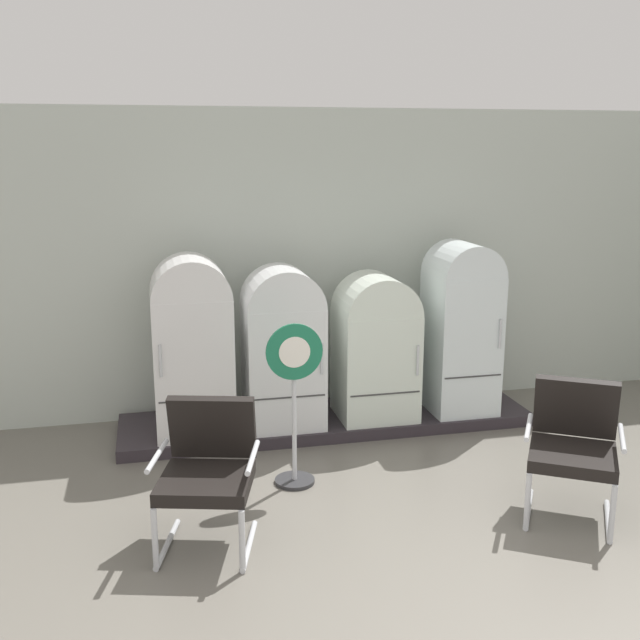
{
  "coord_description": "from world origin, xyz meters",
  "views": [
    {
      "loc": [
        -1.58,
        -3.52,
        2.63
      ],
      "look_at": [
        -0.13,
        2.75,
        1.11
      ],
      "focal_mm": 41.67,
      "sensor_mm": 36.0,
      "label": 1
    }
  ],
  "objects_px": {
    "refrigerator_3": "(461,322)",
    "armchair_left": "(208,465)",
    "refrigerator_1": "(283,343)",
    "refrigerator_0": "(192,340)",
    "armchair_right": "(573,441)",
    "sign_stand": "(294,409)",
    "refrigerator_2": "(375,344)"
  },
  "relations": [
    {
      "from": "refrigerator_0",
      "to": "refrigerator_2",
      "type": "xyz_separation_m",
      "value": [
        1.7,
        -0.01,
        -0.13
      ]
    },
    {
      "from": "armchair_left",
      "to": "sign_stand",
      "type": "xyz_separation_m",
      "value": [
        0.73,
        0.73,
        0.07
      ]
    },
    {
      "from": "refrigerator_0",
      "to": "armchair_left",
      "type": "distance_m",
      "value": 1.84
    },
    {
      "from": "refrigerator_3",
      "to": "armchair_left",
      "type": "distance_m",
      "value": 3.16
    },
    {
      "from": "refrigerator_3",
      "to": "sign_stand",
      "type": "distance_m",
      "value": 2.15
    },
    {
      "from": "refrigerator_2",
      "to": "armchair_right",
      "type": "relative_size",
      "value": 1.4
    },
    {
      "from": "refrigerator_0",
      "to": "refrigerator_2",
      "type": "distance_m",
      "value": 1.7
    },
    {
      "from": "refrigerator_1",
      "to": "sign_stand",
      "type": "relative_size",
      "value": 1.12
    },
    {
      "from": "refrigerator_2",
      "to": "sign_stand",
      "type": "distance_m",
      "value": 1.45
    },
    {
      "from": "sign_stand",
      "to": "refrigerator_2",
      "type": "bearing_deg",
      "value": 47.05
    },
    {
      "from": "refrigerator_3",
      "to": "sign_stand",
      "type": "height_order",
      "value": "refrigerator_3"
    },
    {
      "from": "armchair_left",
      "to": "armchair_right",
      "type": "xyz_separation_m",
      "value": [
        2.6,
        -0.18,
        0.0
      ]
    },
    {
      "from": "refrigerator_0",
      "to": "refrigerator_3",
      "type": "bearing_deg",
      "value": -0.36
    },
    {
      "from": "refrigerator_1",
      "to": "refrigerator_3",
      "type": "relative_size",
      "value": 0.9
    },
    {
      "from": "sign_stand",
      "to": "refrigerator_0",
      "type": "bearing_deg",
      "value": 123.77
    },
    {
      "from": "refrigerator_3",
      "to": "armchair_left",
      "type": "relative_size",
      "value": 1.68
    },
    {
      "from": "refrigerator_3",
      "to": "refrigerator_1",
      "type": "bearing_deg",
      "value": -179.24
    },
    {
      "from": "refrigerator_0",
      "to": "armchair_right",
      "type": "distance_m",
      "value": 3.28
    },
    {
      "from": "refrigerator_1",
      "to": "refrigerator_0",
      "type": "bearing_deg",
      "value": 177.24
    },
    {
      "from": "refrigerator_2",
      "to": "armchair_left",
      "type": "distance_m",
      "value": 2.49
    },
    {
      "from": "refrigerator_0",
      "to": "armchair_right",
      "type": "relative_size",
      "value": 1.62
    },
    {
      "from": "refrigerator_1",
      "to": "armchair_left",
      "type": "xyz_separation_m",
      "value": [
        -0.83,
        -1.76,
        -0.33
      ]
    },
    {
      "from": "refrigerator_2",
      "to": "armchair_right",
      "type": "bearing_deg",
      "value": -65.7
    },
    {
      "from": "refrigerator_1",
      "to": "armchair_left",
      "type": "distance_m",
      "value": 1.97
    },
    {
      "from": "armchair_right",
      "to": "sign_stand",
      "type": "relative_size",
      "value": 0.74
    },
    {
      "from": "refrigerator_1",
      "to": "refrigerator_2",
      "type": "distance_m",
      "value": 0.89
    },
    {
      "from": "refrigerator_2",
      "to": "armchair_left",
      "type": "xyz_separation_m",
      "value": [
        -1.71,
        -1.79,
        -0.27
      ]
    },
    {
      "from": "refrigerator_2",
      "to": "sign_stand",
      "type": "xyz_separation_m",
      "value": [
        -0.98,
        -1.05,
        -0.19
      ]
    },
    {
      "from": "refrigerator_0",
      "to": "refrigerator_3",
      "type": "distance_m",
      "value": 2.55
    },
    {
      "from": "armchair_right",
      "to": "sign_stand",
      "type": "xyz_separation_m",
      "value": [
        -1.87,
        0.91,
        0.07
      ]
    },
    {
      "from": "refrigerator_3",
      "to": "armchair_right",
      "type": "height_order",
      "value": "refrigerator_3"
    },
    {
      "from": "refrigerator_0",
      "to": "sign_stand",
      "type": "bearing_deg",
      "value": -56.23
    }
  ]
}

